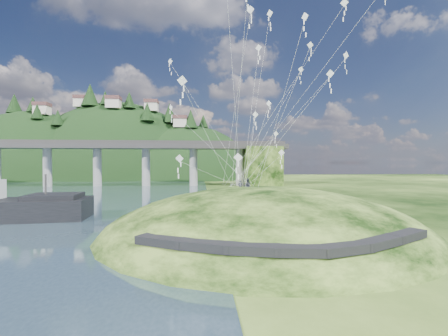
{
  "coord_description": "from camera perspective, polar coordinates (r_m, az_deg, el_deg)",
  "views": [
    {
      "loc": [
        1.12,
        -29.72,
        7.63
      ],
      "look_at": [
        4.0,
        6.0,
        7.0
      ],
      "focal_mm": 24.0,
      "sensor_mm": 36.0,
      "label": 1
    }
  ],
  "objects": [
    {
      "name": "kite_swarm",
      "position": [
        34.48,
        8.05,
        18.15
      ],
      "size": [
        21.37,
        18.02,
        19.66
      ],
      "color": "white",
      "rests_on": "ground"
    },
    {
      "name": "ground",
      "position": [
        30.7,
        -6.74,
        -13.39
      ],
      "size": [
        320.0,
        320.0,
        0.0
      ],
      "primitive_type": "plane",
      "color": "black",
      "rests_on": "ground"
    },
    {
      "name": "far_ridge",
      "position": [
        159.05,
        -20.97,
        -4.5
      ],
      "size": [
        153.0,
        70.0,
        94.5
      ],
      "color": "black",
      "rests_on": "ground"
    },
    {
      "name": "bridge",
      "position": [
        103.55,
        -20.07,
        2.09
      ],
      "size": [
        160.0,
        11.0,
        15.0
      ],
      "color": "#2D2B2B",
      "rests_on": "ground"
    },
    {
      "name": "wooden_dock",
      "position": [
        38.76,
        -10.64,
        -9.79
      ],
      "size": [
        12.31,
        3.18,
        0.87
      ],
      "color": "#3D2419",
      "rests_on": "ground"
    },
    {
      "name": "grass_hill",
      "position": [
        33.71,
        7.59,
        -14.71
      ],
      "size": [
        36.0,
        32.0,
        13.0
      ],
      "color": "black",
      "rests_on": "ground"
    },
    {
      "name": "kite_flyers",
      "position": [
        33.93,
        4.19,
        -2.05
      ],
      "size": [
        1.55,
        1.26,
        1.92
      ],
      "color": "#282B35",
      "rests_on": "ground"
    },
    {
      "name": "footpath",
      "position": [
        21.68,
        12.94,
        -13.84
      ],
      "size": [
        22.29,
        5.84,
        0.83
      ],
      "color": "black",
      "rests_on": "ground"
    }
  ]
}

